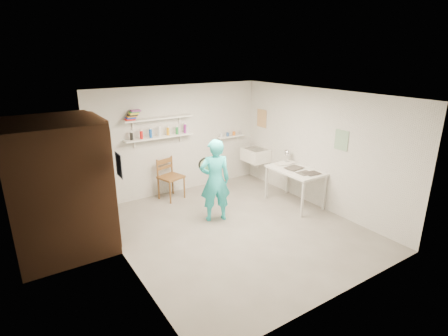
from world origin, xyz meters
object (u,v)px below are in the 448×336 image
wooden_chair (171,177)px  work_table (294,187)px  man (215,181)px  desk_lamp (288,152)px  wall_clock (206,165)px  belfast_sink (255,155)px

wooden_chair → work_table: size_ratio=0.86×
man → desk_lamp: man is taller
wall_clock → man: bearing=-52.8°
man → wooden_chair: man is taller
wooden_chair → work_table: 2.63m
belfast_sink → man: man is taller
desk_lamp → wall_clock: bearing=178.8°
work_table → belfast_sink: bearing=85.7°
wall_clock → belfast_sink: bearing=45.2°
wall_clock → work_table: bearing=3.1°
belfast_sink → wall_clock: 2.20m
wall_clock → work_table: wall_clock is taller
belfast_sink → man: (-1.87, -1.18, 0.09)m
work_table → desk_lamp: size_ratio=8.00×
wall_clock → work_table: size_ratio=0.25×
man → wall_clock: man is taller
belfast_sink → wall_clock: size_ratio=2.11×
wooden_chair → work_table: wooden_chair is taller
belfast_sink → man: size_ratio=0.38×
belfast_sink → work_table: (-0.11, -1.48, -0.31)m
belfast_sink → work_table: belfast_sink is taller
belfast_sink → wall_clock: wall_clock is taller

